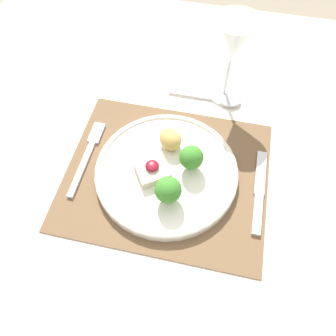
{
  "coord_description": "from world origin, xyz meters",
  "views": [
    {
      "loc": [
        0.08,
        -0.33,
        1.3
      ],
      "look_at": [
        0.0,
        0.0,
        0.74
      ],
      "focal_mm": 35.0,
      "sensor_mm": 36.0,
      "label": 1
    }
  ],
  "objects_px": {
    "dinner_plate": "(169,169)",
    "wine_glass_near": "(234,44)",
    "fork": "(88,152)",
    "spoon": "(223,99)",
    "knife": "(259,196)"
  },
  "relations": [
    {
      "from": "fork",
      "to": "spoon",
      "type": "height_order",
      "value": "spoon"
    },
    {
      "from": "fork",
      "to": "knife",
      "type": "xyz_separation_m",
      "value": [
        0.36,
        -0.03,
        0.0
      ]
    },
    {
      "from": "dinner_plate",
      "to": "fork",
      "type": "xyz_separation_m",
      "value": [
        -0.18,
        0.01,
        -0.01
      ]
    },
    {
      "from": "fork",
      "to": "spoon",
      "type": "xyz_separation_m",
      "value": [
        0.26,
        0.21,
        0.0
      ]
    },
    {
      "from": "fork",
      "to": "wine_glass_near",
      "type": "distance_m",
      "value": 0.38
    },
    {
      "from": "knife",
      "to": "wine_glass_near",
      "type": "relative_size",
      "value": 0.94
    },
    {
      "from": "fork",
      "to": "knife",
      "type": "distance_m",
      "value": 0.36
    },
    {
      "from": "dinner_plate",
      "to": "wine_glass_near",
      "type": "height_order",
      "value": "wine_glass_near"
    },
    {
      "from": "fork",
      "to": "knife",
      "type": "height_order",
      "value": "knife"
    },
    {
      "from": "fork",
      "to": "spoon",
      "type": "relative_size",
      "value": 1.08
    },
    {
      "from": "spoon",
      "to": "fork",
      "type": "bearing_deg",
      "value": -138.68
    },
    {
      "from": "wine_glass_near",
      "to": "knife",
      "type": "bearing_deg",
      "value": -68.82
    },
    {
      "from": "knife",
      "to": "wine_glass_near",
      "type": "xyz_separation_m",
      "value": [
        -0.1,
        0.26,
        0.14
      ]
    },
    {
      "from": "dinner_plate",
      "to": "knife",
      "type": "xyz_separation_m",
      "value": [
        0.18,
        -0.01,
        -0.01
      ]
    },
    {
      "from": "dinner_plate",
      "to": "knife",
      "type": "bearing_deg",
      "value": -4.62
    }
  ]
}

